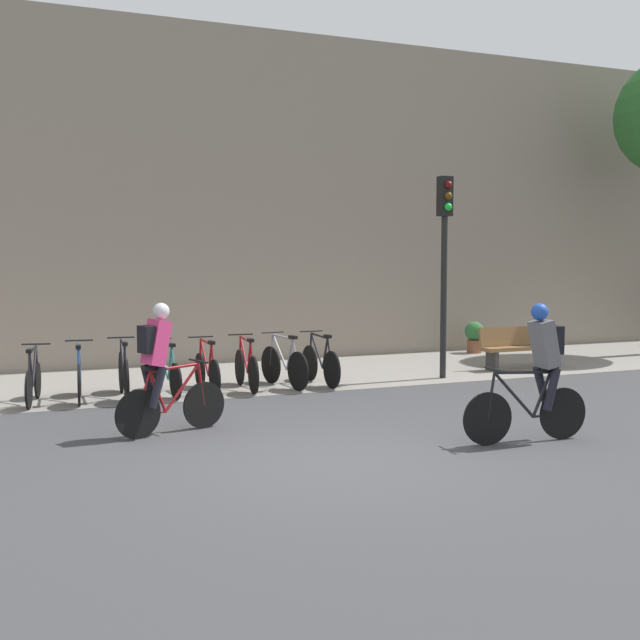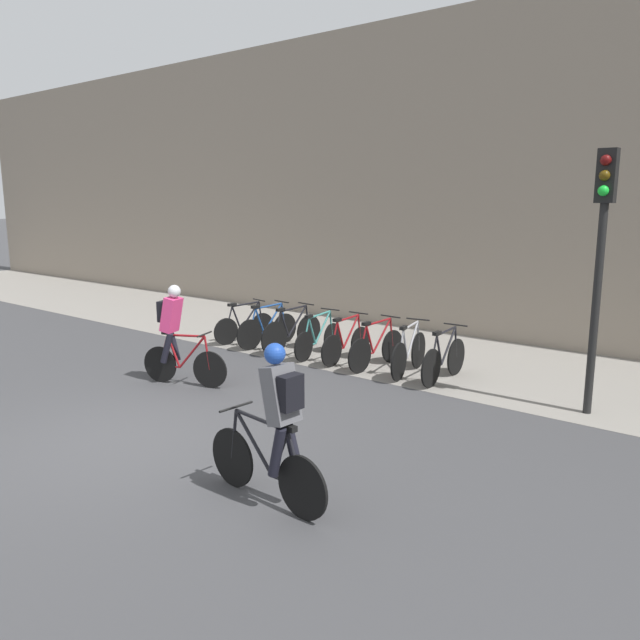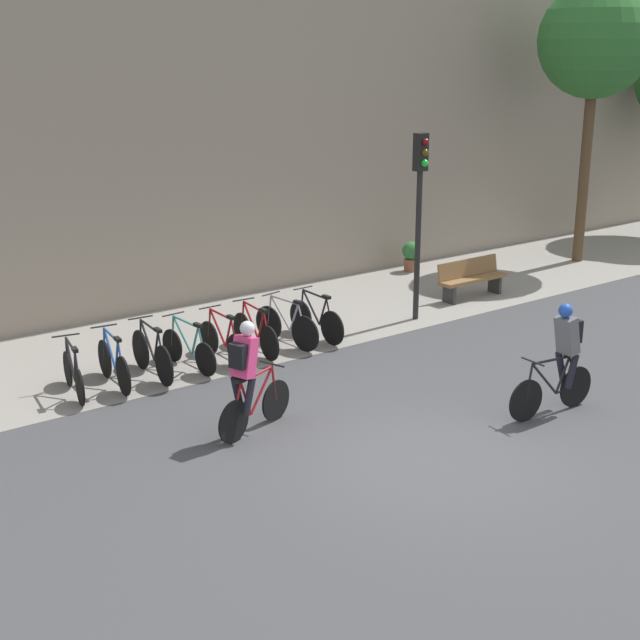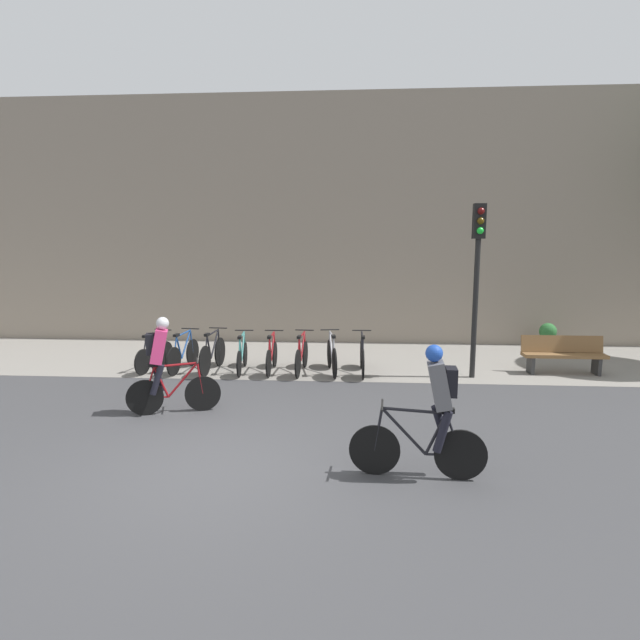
# 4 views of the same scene
# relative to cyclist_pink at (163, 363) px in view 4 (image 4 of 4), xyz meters

# --- Properties ---
(ground) EXTENTS (200.00, 200.00, 0.00)m
(ground) POSITION_rel_cyclist_pink_xyz_m (1.55, -2.17, -0.95)
(ground) COLOR #3D3D3F
(kerb_strip) EXTENTS (44.00, 4.50, 0.01)m
(kerb_strip) POSITION_rel_cyclist_pink_xyz_m (1.55, 4.58, -0.94)
(kerb_strip) COLOR gray
(kerb_strip) RESTS_ON ground
(building_facade) EXTENTS (44.00, 0.60, 7.45)m
(building_facade) POSITION_rel_cyclist_pink_xyz_m (1.55, 7.13, 2.78)
(building_facade) COLOR gray
(building_facade) RESTS_ON ground
(cyclist_pink) EXTENTS (1.58, 0.64, 1.76)m
(cyclist_pink) POSITION_rel_cyclist_pink_xyz_m (0.00, 0.00, 0.00)
(cyclist_pink) COLOR black
(cyclist_pink) RESTS_ON ground
(cyclist_grey) EXTENTS (1.78, 0.46, 1.78)m
(cyclist_grey) POSITION_rel_cyclist_pink_xyz_m (4.40, -2.21, -0.00)
(cyclist_grey) COLOR black
(cyclist_grey) RESTS_ON ground
(parked_bike_0) EXTENTS (0.48, 1.57, 0.94)m
(parked_bike_0) POSITION_rel_cyclist_pink_xyz_m (-1.44, 3.09, -0.57)
(parked_bike_0) COLOR black
(parked_bike_0) RESTS_ON ground
(parked_bike_1) EXTENTS (0.46, 1.68, 0.97)m
(parked_bike_1) POSITION_rel_cyclist_pink_xyz_m (-0.72, 3.09, -0.54)
(parked_bike_1) COLOR black
(parked_bike_1) RESTS_ON ground
(parked_bike_2) EXTENTS (0.46, 1.75, 0.99)m
(parked_bike_2) POSITION_rel_cyclist_pink_xyz_m (-0.00, 3.09, -0.53)
(parked_bike_2) COLOR black
(parked_bike_2) RESTS_ON ground
(parked_bike_3) EXTENTS (0.46, 1.67, 0.94)m
(parked_bike_3) POSITION_rel_cyclist_pink_xyz_m (0.72, 3.09, -0.56)
(parked_bike_3) COLOR black
(parked_bike_3) RESTS_ON ground
(parked_bike_4) EXTENTS (0.46, 1.62, 0.95)m
(parked_bike_4) POSITION_rel_cyclist_pink_xyz_m (1.44, 3.09, -0.56)
(parked_bike_4) COLOR black
(parked_bike_4) RESTS_ON ground
(parked_bike_5) EXTENTS (0.46, 1.70, 0.96)m
(parked_bike_5) POSITION_rel_cyclist_pink_xyz_m (2.15, 3.09, -0.55)
(parked_bike_5) COLOR black
(parked_bike_5) RESTS_ON ground
(parked_bike_6) EXTENTS (0.46, 1.69, 0.98)m
(parked_bike_6) POSITION_rel_cyclist_pink_xyz_m (2.87, 3.09, -0.54)
(parked_bike_6) COLOR black
(parked_bike_6) RESTS_ON ground
(parked_bike_7) EXTENTS (0.46, 1.69, 0.98)m
(parked_bike_7) POSITION_rel_cyclist_pink_xyz_m (3.59, 3.09, -0.54)
(parked_bike_7) COLOR black
(parked_bike_7) RESTS_ON ground
(traffic_light_pole) EXTENTS (0.26, 0.30, 3.91)m
(traffic_light_pole) POSITION_rel_cyclist_pink_xyz_m (6.11, 2.90, 1.75)
(traffic_light_pole) COLOR black
(traffic_light_pole) RESTS_ON ground
(bench) EXTENTS (1.88, 0.44, 0.89)m
(bench) POSITION_rel_cyclist_pink_xyz_m (8.32, 3.41, -0.47)
(bench) COLOR brown
(bench) RESTS_ON ground
(potted_plant) EXTENTS (0.48, 0.48, 0.78)m
(potted_plant) POSITION_rel_cyclist_pink_xyz_m (8.99, 6.17, -0.51)
(potted_plant) COLOR brown
(potted_plant) RESTS_ON ground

